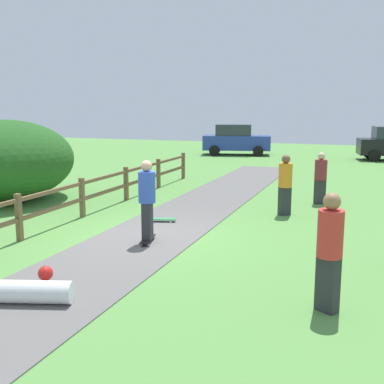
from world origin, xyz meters
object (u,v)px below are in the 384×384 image
(parked_car_blue, at_px, (236,140))
(bystander_maroon, at_px, (321,176))
(skater_riding, at_px, (147,197))
(bystander_orange, at_px, (285,182))
(skater_fallen, at_px, (29,290))
(bystander_red, at_px, (330,247))
(bush_large, at_px, (4,161))
(skateboard_loose, at_px, (161,219))

(parked_car_blue, bearing_deg, bystander_maroon, -65.04)
(skater_riding, distance_m, parked_car_blue, 20.27)
(bystander_maroon, distance_m, bystander_orange, 2.14)
(skater_fallen, distance_m, bystander_red, 4.69)
(bystander_orange, xyz_separation_m, parked_car_blue, (-5.78, 16.09, 0.01))
(bush_large, bearing_deg, parked_car_blue, 79.69)
(skater_riding, distance_m, bystander_orange, 4.59)
(bush_large, height_order, skateboard_loose, bush_large)
(bush_large, relative_size, skater_fallen, 3.35)
(bush_large, distance_m, skater_fallen, 9.04)
(bush_large, xyz_separation_m, skater_riding, (6.48, -2.89, -0.25))
(bystander_red, height_order, bystander_orange, bystander_red)
(skater_fallen, bearing_deg, parked_car_blue, 97.32)
(skateboard_loose, distance_m, bystander_red, 6.34)
(skater_riding, distance_m, bystander_maroon, 6.71)
(bystander_orange, bearing_deg, bystander_red, -74.91)
(bush_large, xyz_separation_m, bystander_orange, (8.89, 1.01, -0.37))
(bush_large, bearing_deg, skateboard_loose, -9.58)
(skater_riding, relative_size, skater_fallen, 1.26)
(bush_large, xyz_separation_m, bystander_maroon, (9.67, 3.01, -0.42))
(skateboard_loose, relative_size, bystander_red, 0.45)
(skater_riding, bearing_deg, skater_fallen, -95.11)
(skater_fallen, bearing_deg, bush_large, 133.27)
(bystander_orange, bearing_deg, skateboard_loose, -145.45)
(bystander_red, bearing_deg, bush_large, 153.63)
(bush_large, height_order, skater_fallen, bush_large)
(bush_large, height_order, bystander_maroon, bush_large)
(bystander_maroon, bearing_deg, bystander_orange, -111.28)
(skateboard_loose, bearing_deg, bystander_maroon, 47.25)
(bush_large, distance_m, bystander_orange, 8.96)
(skateboard_loose, xyz_separation_m, bystander_orange, (2.94, 2.02, 0.86))
(skater_riding, height_order, skater_fallen, skater_riding)
(skateboard_loose, relative_size, bystander_maroon, 0.51)
(skater_fallen, relative_size, bystander_orange, 0.86)
(bystander_red, bearing_deg, skater_riding, 150.11)
(skater_fallen, height_order, bystander_maroon, bystander_maroon)
(bush_large, distance_m, skater_riding, 7.09)
(skateboard_loose, bearing_deg, bystander_red, -42.52)
(bystander_red, relative_size, bystander_orange, 1.06)
(bystander_red, distance_m, parked_car_blue, 23.57)
(skateboard_loose, bearing_deg, bush_large, 170.42)
(skater_riding, bearing_deg, bush_large, 155.99)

